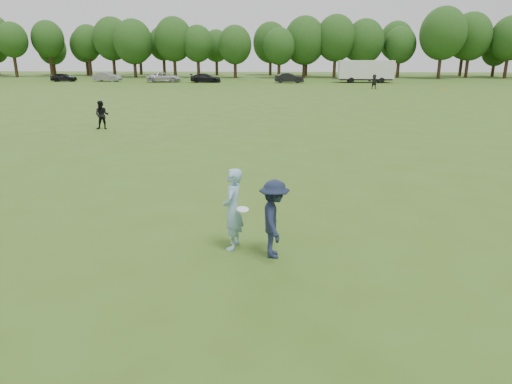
# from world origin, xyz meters

# --- Properties ---
(ground) EXTENTS (200.00, 200.00, 0.00)m
(ground) POSITION_xyz_m (0.00, 0.00, 0.00)
(ground) COLOR #3A5517
(ground) RESTS_ON ground
(thrower) EXTENTS (0.54, 0.74, 1.87)m
(thrower) POSITION_xyz_m (-1.37, -0.29, 0.94)
(thrower) COLOR #86B3CF
(thrower) RESTS_ON ground
(defender) EXTENTS (0.74, 1.17, 1.73)m
(defender) POSITION_xyz_m (-0.43, -0.67, 0.87)
(defender) COLOR #1A2239
(defender) RESTS_ON ground
(player_far_a) EXTENTS (0.87, 0.71, 1.65)m
(player_far_a) POSITION_xyz_m (-10.88, 16.06, 0.82)
(player_far_a) COLOR black
(player_far_a) RESTS_ON ground
(player_far_d) EXTENTS (1.66, 0.67, 1.75)m
(player_far_d) POSITION_xyz_m (10.58, 48.68, 0.87)
(player_far_d) COLOR black
(player_far_d) RESTS_ON ground
(car_a) EXTENTS (4.00, 2.04, 1.30)m
(car_a) POSITION_xyz_m (-34.58, 60.41, 0.65)
(car_a) COLOR black
(car_a) RESTS_ON ground
(car_b) EXTENTS (4.51, 2.07, 1.43)m
(car_b) POSITION_xyz_m (-28.02, 61.11, 0.72)
(car_b) COLOR slate
(car_b) RESTS_ON ground
(car_c) EXTENTS (5.42, 3.01, 1.43)m
(car_c) POSITION_xyz_m (-18.72, 59.98, 0.72)
(car_c) COLOR silver
(car_c) RESTS_ON ground
(car_d) EXTENTS (4.74, 2.42, 1.32)m
(car_d) POSITION_xyz_m (-12.32, 59.48, 0.66)
(car_d) COLOR black
(car_d) RESTS_ON ground
(car_f) EXTENTS (4.42, 1.90, 1.42)m
(car_f) POSITION_xyz_m (0.14, 59.39, 0.71)
(car_f) COLOR black
(car_f) RESTS_ON ground
(field_cone) EXTENTS (0.28, 0.28, 0.30)m
(field_cone) POSITION_xyz_m (18.16, 45.39, 0.15)
(field_cone) COLOR orange
(field_cone) RESTS_ON ground
(disc_in_play) EXTENTS (0.32, 0.32, 0.09)m
(disc_in_play) POSITION_xyz_m (-1.12, -0.49, 1.00)
(disc_in_play) COLOR white
(disc_in_play) RESTS_ON ground
(cargo_trailer) EXTENTS (9.00, 2.75, 3.20)m
(cargo_trailer) POSITION_xyz_m (11.47, 60.95, 1.78)
(cargo_trailer) COLOR silver
(cargo_trailer) RESTS_ON ground
(treeline) EXTENTS (130.35, 18.39, 11.74)m
(treeline) POSITION_xyz_m (2.81, 76.90, 6.26)
(treeline) COLOR #332114
(treeline) RESTS_ON ground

